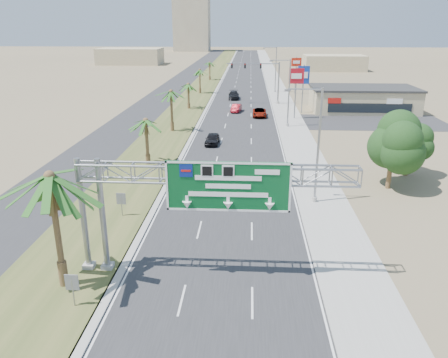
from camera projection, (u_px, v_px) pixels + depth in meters
name	position (u px, v px, depth m)	size (l,w,h in m)	color
road	(244.00, 80.00, 121.56)	(12.00, 300.00, 0.02)	#28282B
sidewalk_right	(274.00, 80.00, 121.08)	(4.00, 300.00, 0.10)	#9E9B93
median_grass	(208.00, 80.00, 122.08)	(7.00, 300.00, 0.12)	#3D4C21
opposing_road	(183.00, 80.00, 122.48)	(8.00, 300.00, 0.02)	#28282B
sign_gantry	(202.00, 183.00, 25.45)	(16.75, 1.24, 7.50)	gray
palm_near	(49.00, 177.00, 23.78)	(5.70, 5.70, 8.35)	brown
palm_row_b	(146.00, 121.00, 47.06)	(3.99, 3.99, 5.95)	brown
palm_row_c	(171.00, 92.00, 61.85)	(3.99, 3.99, 6.75)	brown
palm_row_d	(188.00, 85.00, 79.20)	(3.99, 3.99, 5.45)	brown
palm_row_e	(200.00, 70.00, 96.85)	(3.99, 3.99, 6.15)	brown
palm_row_f	(210.00, 63.00, 120.50)	(3.99, 3.99, 5.75)	brown
streetlight_near	(316.00, 151.00, 36.81)	(3.27, 0.44, 10.00)	gray
streetlight_mid	(287.00, 96.00, 65.03)	(3.27, 0.44, 10.00)	gray
streetlight_far	(275.00, 71.00, 98.90)	(3.27, 0.44, 10.00)	gray
signal_mast	(268.00, 79.00, 83.88)	(10.28, 0.71, 8.00)	gray
store_building	(363.00, 100.00, 78.31)	(18.00, 10.00, 4.00)	tan
oak_near	(394.00, 142.00, 40.21)	(4.50, 4.50, 6.80)	brown
oak_far	(411.00, 139.00, 44.05)	(3.50, 3.50, 5.60)	brown
median_signback_a	(72.00, 285.00, 23.66)	(0.75, 0.08, 2.08)	gray
median_signback_b	(121.00, 200.00, 34.99)	(0.75, 0.08, 2.08)	gray
tower_distant	(192.00, 19.00, 249.13)	(20.00, 16.00, 35.00)	tan
building_distant_left	(130.00, 56.00, 170.03)	(24.00, 14.00, 6.00)	tan
building_distant_right	(334.00, 63.00, 147.32)	(20.00, 12.00, 5.00)	tan
car_left_lane	(212.00, 139.00, 56.65)	(1.68, 4.17, 1.42)	black
car_mid_lane	(236.00, 108.00, 77.72)	(1.43, 4.10, 1.35)	maroon
car_right_lane	(259.00, 113.00, 73.67)	(2.26, 4.90, 1.36)	gray
car_far	(234.00, 95.00, 91.09)	(2.19, 5.40, 1.57)	black
pole_sign_red_near	(296.00, 79.00, 70.14)	(2.41, 0.44, 8.35)	gray
pole_sign_blue	(304.00, 77.00, 75.06)	(2.01, 0.42, 8.26)	gray
pole_sign_red_far	(296.00, 65.00, 95.90)	(2.22, 0.64, 8.06)	gray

